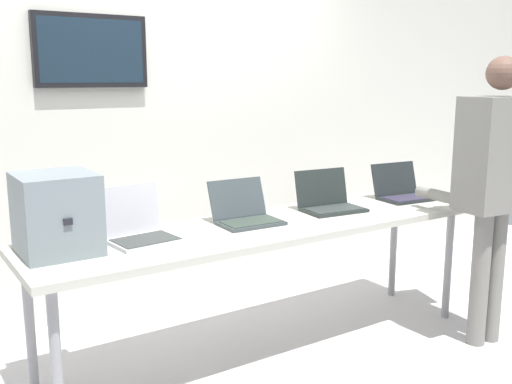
{
  "coord_description": "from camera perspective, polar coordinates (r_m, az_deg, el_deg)",
  "views": [
    {
      "loc": [
        -1.87,
        -2.7,
        1.61
      ],
      "look_at": [
        -0.12,
        -0.05,
        1.0
      ],
      "focal_mm": 41.01,
      "sensor_mm": 36.0,
      "label": 1
    }
  ],
  "objects": [
    {
      "name": "back_wall",
      "position": [
        4.26,
        -7.52,
        8.02
      ],
      "size": [
        8.0,
        0.11,
        2.78
      ],
      "color": "beige",
      "rests_on": "ground"
    },
    {
      "name": "person",
      "position": [
        3.74,
        22.2,
        1.63
      ],
      "size": [
        0.48,
        0.62,
        1.74
      ],
      "color": "slate",
      "rests_on": "ground"
    },
    {
      "name": "equipment_box",
      "position": [
        2.93,
        -18.89,
        -2.0
      ],
      "size": [
        0.35,
        0.39,
        0.39
      ],
      "color": "slate",
      "rests_on": "workbench"
    },
    {
      "name": "ground",
      "position": [
        3.67,
        1.26,
        -15.45
      ],
      "size": [
        8.0,
        8.0,
        0.04
      ],
      "primitive_type": "cube",
      "color": "#B6B2B5"
    },
    {
      "name": "laptop_station_0",
      "position": [
        3.07,
        -11.37,
        -3.53
      ],
      "size": [
        0.36,
        0.34,
        0.28
      ],
      "color": "#B0AFB8",
      "rests_on": "workbench"
    },
    {
      "name": "laptop_station_2",
      "position": [
        3.74,
        7.13,
        -0.89
      ],
      "size": [
        0.41,
        0.33,
        0.25
      ],
      "color": "#202625",
      "rests_on": "workbench"
    },
    {
      "name": "workbench",
      "position": [
        3.4,
        1.31,
        -3.96
      ],
      "size": [
        2.8,
        0.7,
        0.79
      ],
      "color": "#B2B0A3",
      "rests_on": "ground"
    },
    {
      "name": "laptop_station_1",
      "position": [
        3.38,
        -1.04,
        -2.09
      ],
      "size": [
        0.37,
        0.33,
        0.24
      ],
      "color": "#343C40",
      "rests_on": "workbench"
    },
    {
      "name": "paper_sheet",
      "position": [
        4.24,
        18.81,
        -0.77
      ],
      "size": [
        0.29,
        0.34,
        0.0
      ],
      "color": "white",
      "rests_on": "workbench"
    },
    {
      "name": "laptop_station_3",
      "position": [
        4.18,
        14.1,
        0.11
      ],
      "size": [
        0.4,
        0.33,
        0.24
      ],
      "color": "black",
      "rests_on": "workbench"
    }
  ]
}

